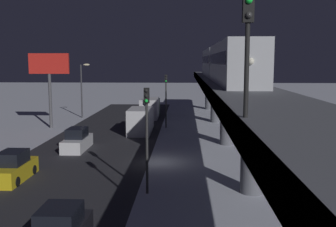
{
  "coord_description": "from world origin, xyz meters",
  "views": [
    {
      "loc": [
        -2.25,
        30.91,
        7.92
      ],
      "look_at": [
        -0.23,
        -16.54,
        1.75
      ],
      "focal_mm": 42.73,
      "sensor_mm": 36.0,
      "label": 1
    }
  ],
  "objects_px": {
    "subway_train": "(223,62)",
    "sedan_white": "(77,141)",
    "sedan_yellow": "(13,169)",
    "traffic_light_near": "(147,125)",
    "box_truck": "(150,108)",
    "traffic_light_mid": "(166,93)",
    "delivery_van": "(141,120)",
    "rail_signal": "(248,34)",
    "commercial_billboard": "(49,71)"
  },
  "relations": [
    {
      "from": "subway_train",
      "to": "sedan_white",
      "type": "distance_m",
      "value": 17.67
    },
    {
      "from": "sedan_yellow",
      "to": "traffic_light_near",
      "type": "height_order",
      "value": "traffic_light_near"
    },
    {
      "from": "box_truck",
      "to": "traffic_light_mid",
      "type": "height_order",
      "value": "traffic_light_mid"
    },
    {
      "from": "sedan_white",
      "to": "delivery_van",
      "type": "xyz_separation_m",
      "value": [
        -4.8,
        -9.33,
        0.55
      ]
    },
    {
      "from": "sedan_white",
      "to": "box_truck",
      "type": "distance_m",
      "value": 21.86
    },
    {
      "from": "rail_signal",
      "to": "commercial_billboard",
      "type": "height_order",
      "value": "rail_signal"
    },
    {
      "from": "subway_train",
      "to": "rail_signal",
      "type": "height_order",
      "value": "rail_signal"
    },
    {
      "from": "subway_train",
      "to": "sedan_yellow",
      "type": "bearing_deg",
      "value": 48.89
    },
    {
      "from": "sedan_white",
      "to": "traffic_light_near",
      "type": "xyz_separation_m",
      "value": [
        -7.5,
        11.87,
        3.4
      ]
    },
    {
      "from": "sedan_white",
      "to": "box_truck",
      "type": "bearing_deg",
      "value": -102.69
    },
    {
      "from": "sedan_white",
      "to": "delivery_van",
      "type": "distance_m",
      "value": 10.51
    },
    {
      "from": "subway_train",
      "to": "traffic_light_mid",
      "type": "bearing_deg",
      "value": -30.39
    },
    {
      "from": "subway_train",
      "to": "box_truck",
      "type": "distance_m",
      "value": 17.02
    },
    {
      "from": "traffic_light_near",
      "to": "subway_train",
      "type": "bearing_deg",
      "value": -107.31
    },
    {
      "from": "rail_signal",
      "to": "delivery_van",
      "type": "height_order",
      "value": "rail_signal"
    },
    {
      "from": "sedan_white",
      "to": "delivery_van",
      "type": "relative_size",
      "value": 0.65
    },
    {
      "from": "box_truck",
      "to": "commercial_billboard",
      "type": "height_order",
      "value": "commercial_billboard"
    },
    {
      "from": "subway_train",
      "to": "sedan_yellow",
      "type": "height_order",
      "value": "subway_train"
    },
    {
      "from": "sedan_yellow",
      "to": "traffic_light_mid",
      "type": "height_order",
      "value": "traffic_light_mid"
    },
    {
      "from": "subway_train",
      "to": "delivery_van",
      "type": "distance_m",
      "value": 11.17
    },
    {
      "from": "sedan_yellow",
      "to": "commercial_billboard",
      "type": "distance_m",
      "value": 22.48
    },
    {
      "from": "subway_train",
      "to": "box_truck",
      "type": "height_order",
      "value": "subway_train"
    },
    {
      "from": "sedan_yellow",
      "to": "traffic_light_near",
      "type": "xyz_separation_m",
      "value": [
        -9.3,
        2.4,
        3.41
      ]
    },
    {
      "from": "box_truck",
      "to": "commercial_billboard",
      "type": "relative_size",
      "value": 0.83
    },
    {
      "from": "commercial_billboard",
      "to": "box_truck",
      "type": "bearing_deg",
      "value": -139.18
    },
    {
      "from": "delivery_van",
      "to": "traffic_light_near",
      "type": "relative_size",
      "value": 1.16
    },
    {
      "from": "traffic_light_near",
      "to": "traffic_light_mid",
      "type": "bearing_deg",
      "value": -90.0
    },
    {
      "from": "subway_train",
      "to": "delivery_van",
      "type": "height_order",
      "value": "subway_train"
    },
    {
      "from": "delivery_van",
      "to": "traffic_light_mid",
      "type": "relative_size",
      "value": 1.16
    },
    {
      "from": "sedan_yellow",
      "to": "delivery_van",
      "type": "height_order",
      "value": "delivery_van"
    },
    {
      "from": "rail_signal",
      "to": "commercial_billboard",
      "type": "relative_size",
      "value": 0.45
    },
    {
      "from": "delivery_van",
      "to": "commercial_billboard",
      "type": "relative_size",
      "value": 0.83
    },
    {
      "from": "rail_signal",
      "to": "subway_train",
      "type": "bearing_deg",
      "value": -93.89
    },
    {
      "from": "rail_signal",
      "to": "traffic_light_near",
      "type": "distance_m",
      "value": 11.84
    },
    {
      "from": "traffic_light_mid",
      "to": "commercial_billboard",
      "type": "xyz_separation_m",
      "value": [
        13.84,
        0.46,
        2.63
      ]
    },
    {
      "from": "box_truck",
      "to": "delivery_van",
      "type": "relative_size",
      "value": 1.0
    },
    {
      "from": "delivery_van",
      "to": "commercial_billboard",
      "type": "bearing_deg",
      "value": -11.98
    },
    {
      "from": "box_truck",
      "to": "traffic_light_mid",
      "type": "distance_m",
      "value": 9.97
    },
    {
      "from": "sedan_white",
      "to": "subway_train",
      "type": "bearing_deg",
      "value": -148.6
    },
    {
      "from": "subway_train",
      "to": "traffic_light_mid",
      "type": "xyz_separation_m",
      "value": [
        6.33,
        -3.71,
        -3.66
      ]
    },
    {
      "from": "rail_signal",
      "to": "traffic_light_mid",
      "type": "xyz_separation_m",
      "value": [
        4.27,
        -34.06,
        -4.61
      ]
    },
    {
      "from": "sedan_yellow",
      "to": "traffic_light_mid",
      "type": "bearing_deg",
      "value": -113.27
    },
    {
      "from": "sedan_white",
      "to": "traffic_light_mid",
      "type": "relative_size",
      "value": 0.75
    },
    {
      "from": "subway_train",
      "to": "traffic_light_near",
      "type": "bearing_deg",
      "value": 72.69
    },
    {
      "from": "box_truck",
      "to": "traffic_light_mid",
      "type": "relative_size",
      "value": 1.16
    },
    {
      "from": "sedan_yellow",
      "to": "commercial_billboard",
      "type": "height_order",
      "value": "commercial_billboard"
    },
    {
      "from": "sedan_white",
      "to": "box_truck",
      "type": "height_order",
      "value": "box_truck"
    },
    {
      "from": "sedan_white",
      "to": "commercial_billboard",
      "type": "distance_m",
      "value": 14.61
    },
    {
      "from": "subway_train",
      "to": "sedan_white",
      "type": "xyz_separation_m",
      "value": [
        13.83,
        8.44,
        -7.06
      ]
    },
    {
      "from": "traffic_light_near",
      "to": "rail_signal",
      "type": "bearing_deg",
      "value": 113.04
    }
  ]
}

